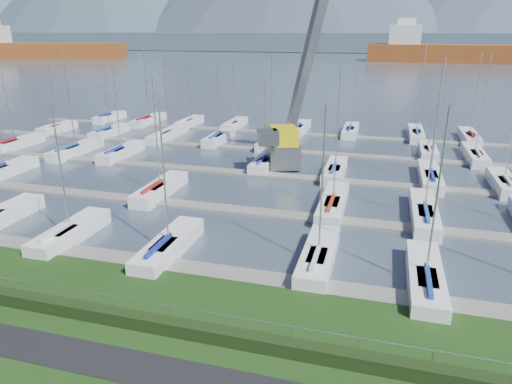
% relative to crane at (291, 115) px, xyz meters
% --- Properties ---
extents(path, '(160.00, 2.00, 0.04)m').
position_rel_crane_xyz_m(path, '(1.26, -33.09, -5.32)').
color(path, black).
rests_on(path, grass).
extents(water, '(800.00, 540.00, 0.20)m').
position_rel_crane_xyz_m(water, '(1.26, 229.91, -5.73)').
color(water, '#3D4959').
extents(hedge, '(80.00, 0.70, 0.70)m').
position_rel_crane_xyz_m(hedge, '(1.26, -30.49, -4.98)').
color(hedge, black).
rests_on(hedge, grass).
extents(fence, '(80.00, 0.04, 0.04)m').
position_rel_crane_xyz_m(fence, '(1.26, -30.09, -4.13)').
color(fence, gray).
rests_on(fence, grass).
extents(foothill, '(900.00, 80.00, 12.00)m').
position_rel_crane_xyz_m(foothill, '(1.26, 299.91, 0.67)').
color(foothill, '#485C6A').
rests_on(foothill, water).
extents(docks, '(90.00, 41.60, 0.25)m').
position_rel_crane_xyz_m(docks, '(1.26, -4.09, -5.55)').
color(docks, slate).
rests_on(docks, water).
extents(crane, '(7.79, 12.89, 22.35)m').
position_rel_crane_xyz_m(crane, '(0.00, 0.00, 0.00)').
color(crane, slate).
rests_on(crane, water).
extents(cargo_ship_west, '(81.98, 34.50, 21.50)m').
position_rel_crane_xyz_m(cargo_ship_west, '(-167.02, 161.20, -1.57)').
color(cargo_ship_west, brown).
rests_on(cargo_ship_west, water).
extents(cargo_ship_mid, '(108.92, 23.68, 21.50)m').
position_rel_crane_xyz_m(cargo_ship_mid, '(49.50, 186.61, -1.86)').
color(cargo_ship_mid, brown).
rests_on(cargo_ship_mid, water).
extents(sailboat_fleet, '(76.34, 49.61, 12.90)m').
position_rel_crane_xyz_m(sailboat_fleet, '(-0.61, -1.37, -0.01)').
color(sailboat_fleet, navy).
rests_on(sailboat_fleet, water).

